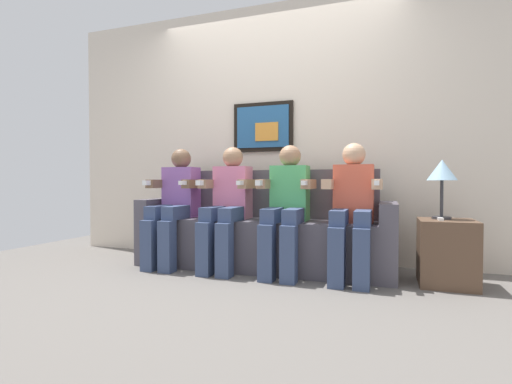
% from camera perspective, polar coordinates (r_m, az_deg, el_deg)
% --- Properties ---
extents(ground_plane, '(6.14, 6.14, 0.00)m').
position_cam_1_polar(ground_plane, '(3.23, -0.89, -12.58)').
color(ground_plane, '#66605B').
extents(back_wall_assembly, '(4.73, 0.10, 2.60)m').
position_cam_1_polar(back_wall_assembly, '(3.89, 2.96, 9.10)').
color(back_wall_assembly, beige).
rests_on(back_wall_assembly, ground_plane).
extents(couch, '(2.33, 0.58, 0.90)m').
position_cam_1_polar(couch, '(3.47, 0.96, -6.34)').
color(couch, '#514C56').
rests_on(couch, ground_plane).
extents(person_leftmost, '(0.46, 0.56, 1.11)m').
position_cam_1_polar(person_leftmost, '(3.64, -12.22, -1.37)').
color(person_leftmost, '#8C59A5').
rests_on(person_leftmost, ground_plane).
extents(person_left_center, '(0.46, 0.56, 1.11)m').
position_cam_1_polar(person_left_center, '(3.39, -4.31, -1.55)').
color(person_left_center, pink).
rests_on(person_left_center, ground_plane).
extents(person_right_center, '(0.46, 0.56, 1.11)m').
position_cam_1_polar(person_right_center, '(3.21, 4.65, -1.72)').
color(person_right_center, '#4CB266').
rests_on(person_right_center, ground_plane).
extents(person_rightmost, '(0.46, 0.56, 1.11)m').
position_cam_1_polar(person_rightmost, '(3.12, 14.41, -1.86)').
color(person_rightmost, '#D8593F').
rests_on(person_rightmost, ground_plane).
extents(side_table_right, '(0.40, 0.40, 0.50)m').
position_cam_1_polar(side_table_right, '(3.24, 26.95, -8.18)').
color(side_table_right, brown).
rests_on(side_table_right, ground_plane).
extents(table_lamp, '(0.22, 0.22, 0.46)m').
position_cam_1_polar(table_lamp, '(3.24, 26.37, 2.63)').
color(table_lamp, '#333338').
rests_on(table_lamp, side_table_right).
extents(spare_remote_on_table, '(0.04, 0.13, 0.02)m').
position_cam_1_polar(spare_remote_on_table, '(3.16, 26.14, -3.65)').
color(spare_remote_on_table, white).
rests_on(spare_remote_on_table, side_table_right).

